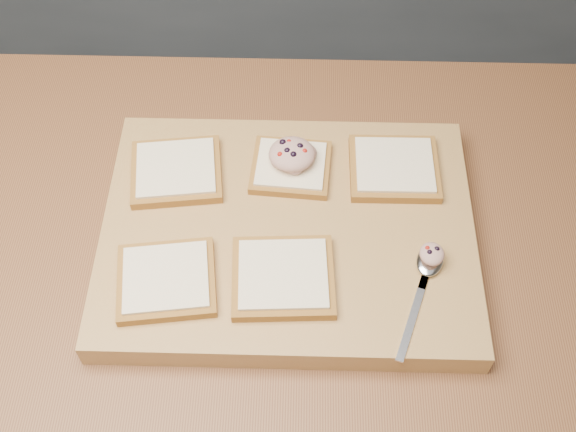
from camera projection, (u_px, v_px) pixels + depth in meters
name	position (u px, v px, depth m)	size (l,w,h in m)	color
island_counter	(323.00, 386.00, 1.35)	(2.00, 0.80, 0.90)	slate
cutting_board	(288.00, 233.00, 0.99)	(0.50, 0.38, 0.04)	tan
bread_far_left	(176.00, 171.00, 1.02)	(0.14, 0.13, 0.02)	#A16329
bread_far_center	(291.00, 167.00, 1.03)	(0.12, 0.11, 0.02)	#A16329
bread_far_right	(394.00, 168.00, 1.02)	(0.13, 0.12, 0.02)	#A16329
bread_near_left	(166.00, 280.00, 0.92)	(0.14, 0.13, 0.02)	#A16329
bread_near_center	(283.00, 277.00, 0.92)	(0.14, 0.13, 0.02)	#A16329
tuna_salad_dollop	(292.00, 154.00, 1.01)	(0.07, 0.06, 0.03)	tan
spoon	(428.00, 268.00, 0.93)	(0.08, 0.17, 0.01)	silver
spoon_salad	(432.00, 254.00, 0.92)	(0.03, 0.04, 0.02)	tan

